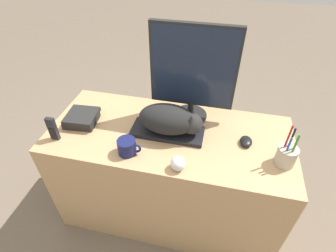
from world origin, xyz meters
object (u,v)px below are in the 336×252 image
(phone, at_px, (53,129))
(book_stack, at_px, (82,118))
(pen_cup, at_px, (286,156))
(keyboard, at_px, (167,132))
(computer_mouse, at_px, (246,141))
(cat, at_px, (171,120))
(monitor, at_px, (193,71))
(baseball, at_px, (178,163))
(coffee_mug, at_px, (127,147))

(phone, xyz_separation_m, book_stack, (0.08, 0.16, -0.04))
(pen_cup, xyz_separation_m, phone, (-1.19, -0.09, 0.01))
(pen_cup, relative_size, phone, 1.68)
(keyboard, distance_m, computer_mouse, 0.43)
(cat, height_order, monitor, monitor)
(phone, bearing_deg, monitor, 27.76)
(keyboard, xyz_separation_m, monitor, (0.10, 0.18, 0.29))
(baseball, bearing_deg, cat, 110.12)
(cat, bearing_deg, pen_cup, -8.59)
(keyboard, bearing_deg, cat, 0.00)
(cat, relative_size, baseball, 4.78)
(book_stack, bearing_deg, monitor, 18.17)
(monitor, bearing_deg, book_stack, -161.83)
(coffee_mug, relative_size, phone, 0.88)
(computer_mouse, xyz_separation_m, coffee_mug, (-0.59, -0.20, 0.03))
(pen_cup, bearing_deg, baseball, -163.48)
(cat, distance_m, coffee_mug, 0.27)
(pen_cup, bearing_deg, monitor, 152.16)
(keyboard, xyz_separation_m, cat, (0.02, 0.00, 0.09))
(computer_mouse, xyz_separation_m, baseball, (-0.32, -0.25, 0.02))
(pen_cup, bearing_deg, cat, 171.41)
(computer_mouse, relative_size, phone, 0.63)
(keyboard, distance_m, cat, 0.09)
(cat, xyz_separation_m, pen_cup, (0.59, -0.09, -0.05))
(computer_mouse, height_order, phone, phone)
(computer_mouse, xyz_separation_m, book_stack, (-0.93, -0.03, 0.02))
(computer_mouse, bearing_deg, cat, -178.03)
(pen_cup, distance_m, book_stack, 1.11)
(monitor, height_order, coffee_mug, monitor)
(baseball, bearing_deg, coffee_mug, 169.96)
(baseball, bearing_deg, keyboard, 114.28)
(coffee_mug, bearing_deg, monitor, 54.57)
(pen_cup, bearing_deg, computer_mouse, 150.54)
(monitor, distance_m, book_stack, 0.69)
(keyboard, relative_size, pen_cup, 1.71)
(coffee_mug, distance_m, book_stack, 0.38)
(computer_mouse, height_order, coffee_mug, coffee_mug)
(cat, xyz_separation_m, baseball, (0.09, -0.24, -0.07))
(pen_cup, distance_m, baseball, 0.52)
(computer_mouse, relative_size, coffee_mug, 0.71)
(pen_cup, height_order, phone, pen_cup)
(coffee_mug, bearing_deg, book_stack, 153.39)
(monitor, height_order, phone, monitor)
(keyboard, xyz_separation_m, computer_mouse, (0.42, 0.01, 0.00))
(keyboard, bearing_deg, book_stack, -177.98)
(baseball, bearing_deg, monitor, 91.26)
(phone, bearing_deg, baseball, -4.89)
(monitor, bearing_deg, computer_mouse, -26.93)
(cat, distance_m, computer_mouse, 0.41)
(coffee_mug, bearing_deg, keyboard, 48.87)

